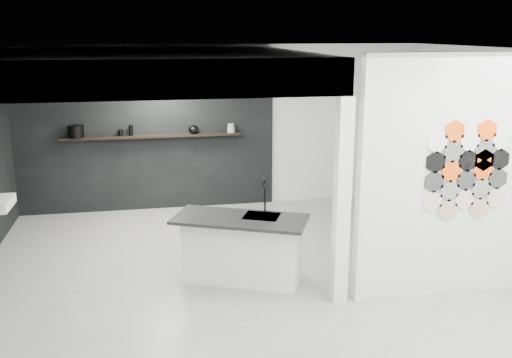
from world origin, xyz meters
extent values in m
cube|color=gray|center=(0.00, 0.00, -0.01)|extent=(7.00, 6.00, 0.01)
cube|color=silver|center=(2.23, -1.00, 1.40)|extent=(2.45, 0.15, 2.80)
cube|color=black|center=(-1.30, 2.97, 1.18)|extent=(4.40, 0.04, 2.35)
cube|color=silver|center=(-1.30, 1.00, 2.55)|extent=(4.40, 4.00, 0.40)
cube|color=silver|center=(0.82, -1.00, 1.18)|extent=(0.16, 0.16, 2.35)
cube|color=silver|center=(-1.30, -0.92, 2.55)|extent=(4.40, 0.16, 0.40)
cube|color=black|center=(-1.20, 2.87, 1.30)|extent=(3.00, 0.15, 0.04)
cube|color=silver|center=(-0.18, -0.26, 0.40)|extent=(1.50, 1.05, 0.81)
cube|color=black|center=(-0.21, -0.33, 0.83)|extent=(1.75, 1.30, 0.04)
cube|color=black|center=(0.05, -0.31, 0.84)|extent=(0.53, 0.50, 0.01)
cylinder|color=black|center=(0.13, -0.14, 1.03)|extent=(0.03, 0.03, 0.38)
torus|color=black|center=(0.11, -0.19, 1.22)|extent=(0.07, 0.13, 0.13)
cylinder|color=black|center=(-2.41, 2.87, 1.42)|extent=(0.30, 0.30, 0.20)
ellipsoid|color=black|center=(-0.49, 2.87, 1.39)|extent=(0.19, 0.19, 0.15)
cylinder|color=gray|center=(0.15, 2.87, 1.37)|extent=(0.16, 0.16, 0.09)
cylinder|color=gray|center=(0.15, 2.87, 1.40)|extent=(0.15, 0.15, 0.15)
cylinder|color=black|center=(-1.53, 2.87, 1.41)|extent=(0.07, 0.07, 0.18)
cylinder|color=black|center=(-1.70, 2.87, 1.37)|extent=(0.11, 0.11, 0.11)
cylinder|color=beige|center=(1.86, -1.09, 1.16)|extent=(0.26, 0.02, 0.26)
cylinder|color=#2D2D2D|center=(1.86, -1.09, 1.39)|extent=(0.26, 0.02, 0.26)
cylinder|color=black|center=(1.86, -1.09, 1.61)|extent=(0.26, 0.02, 0.26)
cylinder|color=white|center=(1.86, -1.09, 1.84)|extent=(0.26, 0.02, 0.26)
cylinder|color=tan|center=(2.06, -1.09, 1.05)|extent=(0.26, 0.02, 0.26)
cylinder|color=#66635E|center=(2.06, -1.09, 1.27)|extent=(0.26, 0.02, 0.26)
cylinder|color=#F2500C|center=(2.06, -1.09, 1.50)|extent=(0.26, 0.02, 0.26)
cylinder|color=black|center=(2.06, -1.09, 1.73)|extent=(0.26, 0.02, 0.26)
cylinder|color=#F2500C|center=(2.06, -1.09, 1.95)|extent=(0.26, 0.02, 0.26)
cylinder|color=beige|center=(2.25, -1.09, 1.16)|extent=(0.26, 0.02, 0.26)
cylinder|color=#2D2D2D|center=(2.25, -1.09, 1.39)|extent=(0.26, 0.02, 0.26)
cylinder|color=black|center=(2.25, -1.09, 1.61)|extent=(0.26, 0.02, 0.26)
cylinder|color=white|center=(2.25, -1.09, 1.84)|extent=(0.26, 0.02, 0.26)
cylinder|color=tan|center=(2.44, -1.09, 1.05)|extent=(0.26, 0.02, 0.26)
cylinder|color=#66635E|center=(2.44, -1.09, 1.27)|extent=(0.26, 0.02, 0.26)
cylinder|color=#F2500C|center=(2.44, -1.09, 1.50)|extent=(0.26, 0.02, 0.26)
cylinder|color=black|center=(2.44, -1.09, 1.73)|extent=(0.26, 0.02, 0.26)
cylinder|color=#F2500C|center=(2.44, -1.09, 1.95)|extent=(0.26, 0.02, 0.26)
cylinder|color=beige|center=(2.64, -1.09, 1.16)|extent=(0.26, 0.02, 0.26)
cylinder|color=#2D2D2D|center=(2.64, -1.09, 1.39)|extent=(0.26, 0.02, 0.26)
cylinder|color=black|center=(2.64, -1.09, 1.61)|extent=(0.26, 0.02, 0.26)
cylinder|color=white|center=(2.64, -1.09, 1.84)|extent=(0.26, 0.02, 0.26)
cylinder|color=#F2500C|center=(2.44, -1.09, 1.61)|extent=(0.26, 0.02, 0.26)
camera|label=1|loc=(-1.24, -6.74, 3.02)|focal=40.00mm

